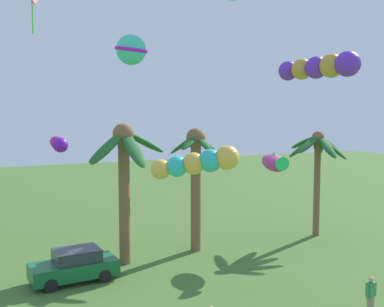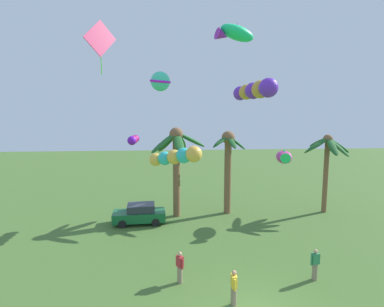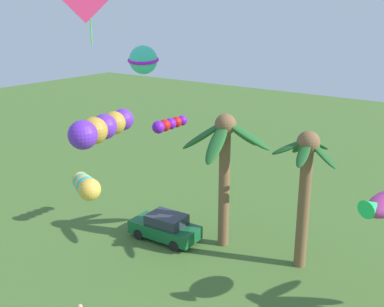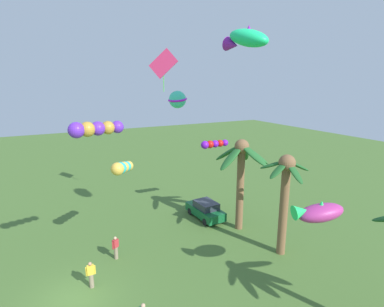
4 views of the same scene
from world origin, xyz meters
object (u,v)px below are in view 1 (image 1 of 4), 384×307
object	(u,v)px
kite_tube_0	(58,144)
kite_tube_1	(198,163)
palm_tree_0	(318,155)
kite_ball_6	(131,50)
spectator_1	(371,297)
palm_tree_2	(124,162)
palm_tree_1	(196,166)
kite_fish_2	(275,162)
parked_car_0	(75,266)
kite_tube_5	(320,67)

from	to	relation	value
kite_tube_0	kite_tube_1	size ratio (longest dim) A/B	0.99
palm_tree_0	kite_ball_6	size ratio (longest dim) A/B	3.67
spectator_1	kite_tube_1	xyz separation A→B (m)	(-6.80, 1.08, 5.34)
palm_tree_0	kite_ball_6	xyz separation A→B (m)	(-13.66, -4.71, 5.09)
palm_tree_2	kite_tube_1	world-z (taller)	palm_tree_2
palm_tree_1	kite_fish_2	distance (m)	4.44
palm_tree_2	parked_car_0	world-z (taller)	palm_tree_2
palm_tree_1	kite_tube_5	xyz separation A→B (m)	(-1.31, -11.42, 4.40)
palm_tree_2	kite_ball_6	world-z (taller)	kite_ball_6
parked_car_0	spectator_1	distance (m)	12.75
kite_ball_6	spectator_1	bearing A→B (deg)	-34.86
kite_tube_1	kite_ball_6	size ratio (longest dim) A/B	1.42
palm_tree_0	kite_tube_1	xyz separation A→B (m)	(-12.83, -8.94, 1.01)
kite_tube_0	kite_tube_5	xyz separation A→B (m)	(6.23, -10.56, 2.85)
palm_tree_1	spectator_1	bearing A→B (deg)	-77.85
palm_tree_2	spectator_1	distance (m)	12.84
palm_tree_1	kite_ball_6	xyz separation A→B (m)	(-5.38, -5.16, 5.45)
kite_tube_0	kite_fish_2	distance (m)	11.73
palm_tree_1	kite_tube_0	bearing A→B (deg)	-173.49
palm_tree_1	kite_tube_5	bearing A→B (deg)	-96.57
kite_tube_0	kite_tube_5	bearing A→B (deg)	-59.45
palm_tree_0	kite_tube_1	size ratio (longest dim) A/B	2.58
palm_tree_2	kite_fish_2	size ratio (longest dim) A/B	2.48
palm_tree_1	palm_tree_0	bearing A→B (deg)	-3.16
parked_car_0	kite_tube_1	size ratio (longest dim) A/B	1.55
kite_tube_0	kite_ball_6	world-z (taller)	kite_ball_6
palm_tree_2	kite_tube_0	xyz separation A→B (m)	(-3.28, -0.50, 1.04)
kite_tube_1	kite_tube_5	distance (m)	4.87
palm_tree_0	kite_fish_2	world-z (taller)	palm_tree_0
palm_tree_2	kite_tube_5	distance (m)	12.09
kite_ball_6	kite_tube_1	bearing A→B (deg)	-78.95
palm_tree_2	kite_fish_2	distance (m)	8.46
parked_car_0	kite_tube_1	xyz separation A→B (m)	(2.58, -7.56, 5.40)
palm_tree_0	spectator_1	size ratio (longest dim) A/B	4.16
palm_tree_0	kite_fish_2	distance (m)	4.41
palm_tree_1	kite_tube_0	size ratio (longest dim) A/B	2.73
palm_tree_2	kite_ball_6	distance (m)	6.98
parked_car_0	kite_ball_6	xyz separation A→B (m)	(1.75, -3.32, 9.49)
palm_tree_2	spectator_1	size ratio (longest dim) A/B	4.56
kite_tube_0	kite_ball_6	bearing A→B (deg)	-63.26
palm_tree_1	kite_tube_1	distance (m)	10.53
palm_tree_2	kite_ball_6	size ratio (longest dim) A/B	4.02
kite_ball_6	kite_tube_5	bearing A→B (deg)	-56.99
palm_tree_0	kite_ball_6	distance (m)	15.32
palm_tree_2	spectator_1	bearing A→B (deg)	-57.23
palm_tree_2	kite_tube_5	size ratio (longest dim) A/B	2.63
palm_tree_0	kite_fish_2	size ratio (longest dim) A/B	2.26
spectator_1	kite_ball_6	bearing A→B (deg)	145.14
palm_tree_2	kite_tube_5	bearing A→B (deg)	-75.08
kite_tube_5	kite_ball_6	world-z (taller)	kite_ball_6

